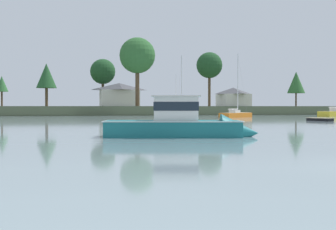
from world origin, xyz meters
The scene contains 14 objects.
far_shore_bank centered at (0.00, 101.59, 0.95)m, with size 202.13×49.16×1.91m, color #4C563D.
dinghy_black centered at (22.15, 38.54, 0.14)m, with size 2.40×3.62×0.54m.
sailboat_cream centered at (12.87, 70.26, 0.26)m, with size 2.03×7.72×12.26m.
cruiser_wood centered at (3.29, 37.97, 0.41)m, with size 5.17×7.16×3.34m.
cruiser_teal centered at (-2.21, 14.26, 0.54)m, with size 9.61×4.67×4.70m.
sailboat_orange centered at (18.68, 57.83, 0.24)m, with size 7.19×6.03×11.19m.
shore_tree_inland_c centered at (-12.68, 86.36, 8.32)m, with size 4.28×4.28×9.11m.
shore_tree_far_right centered at (25.86, 92.47, 11.92)m, with size 6.39×6.39×13.29m.
shore_tree_center centered at (5.93, 80.76, 12.46)m, with size 7.52×7.52×14.41m.
shore_tree_center_right centered at (45.71, 85.83, 7.65)m, with size 4.25×4.25×8.36m.
shore_tree_left_mid centered at (-22.74, 95.13, 6.91)m, with size 2.89×2.89×6.84m.
shore_tree_inland_b centered at (0.04, 95.40, 10.14)m, with size 6.01×6.01×11.29m.
cottage_hillside centered at (3.57, 92.13, 4.70)m, with size 9.37×7.50×5.40m.
cottage_eastern centered at (40.66, 113.57, 4.81)m, with size 8.45×10.34×5.59m.
Camera 1 is at (-9.65, -11.44, 1.82)m, focal length 47.48 mm.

